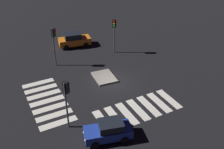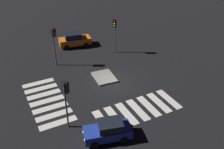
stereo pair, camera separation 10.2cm
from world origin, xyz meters
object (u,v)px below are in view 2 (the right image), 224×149
(traffic_light_west, at_px, (115,28))
(traffic_light_east, at_px, (66,93))
(car_orange, at_px, (74,40))
(car_blue, at_px, (108,131))
(traffic_island, at_px, (104,77))
(traffic_light_south, at_px, (54,38))

(traffic_light_west, height_order, traffic_light_east, traffic_light_west)
(traffic_light_west, bearing_deg, car_orange, -109.01)
(car_blue, bearing_deg, traffic_island, -99.73)
(car_blue, height_order, traffic_light_west, traffic_light_west)
(car_blue, relative_size, traffic_light_west, 0.88)
(car_orange, xyz_separation_m, car_blue, (17.35, -3.67, -0.11))
(traffic_light_east, bearing_deg, traffic_island, 8.59)
(car_orange, height_order, traffic_light_east, traffic_light_east)
(car_blue, bearing_deg, traffic_light_south, -75.65)
(traffic_island, bearing_deg, car_blue, -23.92)
(traffic_light_west, bearing_deg, traffic_island, -8.02)
(traffic_island, distance_m, car_orange, 9.24)
(traffic_light_west, xyz_separation_m, traffic_light_east, (10.32, -9.61, -0.13))
(traffic_island, height_order, traffic_light_south, traffic_light_south)
(traffic_light_west, bearing_deg, car_blue, 0.24)
(traffic_island, bearing_deg, traffic_light_south, -143.89)
(car_orange, relative_size, traffic_light_east, 1.03)
(traffic_light_east, relative_size, traffic_light_south, 0.94)
(car_blue, bearing_deg, traffic_light_west, -105.47)
(traffic_light_south, bearing_deg, traffic_light_east, -43.79)
(car_blue, bearing_deg, traffic_light_east, -37.09)
(traffic_light_south, bearing_deg, car_blue, -32.02)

